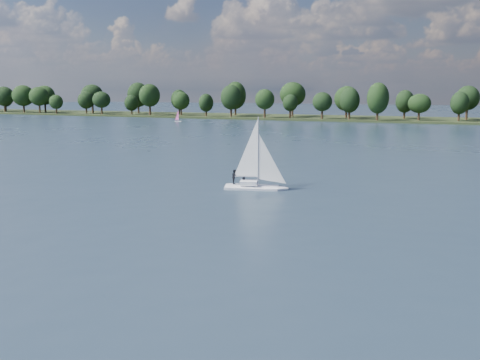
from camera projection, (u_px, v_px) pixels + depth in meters
name	position (u px, v px, depth m)	size (l,w,h in m)	color
ground	(383.00, 149.00, 114.03)	(700.00, 700.00, 0.00)	#233342
far_shore	(421.00, 121.00, 216.15)	(660.00, 40.00, 1.50)	black
sailboat	(252.00, 168.00, 67.24)	(7.55, 3.70, 9.58)	white
dinghy_pink	(179.00, 119.00, 211.04)	(3.06, 1.22, 4.88)	silver
pontoon	(33.00, 115.00, 268.51)	(4.00, 2.00, 0.50)	#575A5C
treeline	(373.00, 100.00, 218.46)	(562.28, 73.98, 18.06)	black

